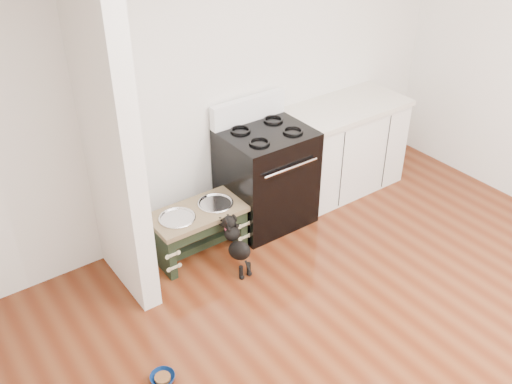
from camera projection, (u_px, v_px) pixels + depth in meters
name	position (u px, v px, depth m)	size (l,w,h in m)	color
ground	(426.00, 380.00, 3.85)	(5.00, 5.00, 0.00)	#4D1E0D
room_shell	(476.00, 173.00, 2.98)	(5.00, 5.00, 5.00)	silver
partition_wall	(109.00, 133.00, 3.98)	(0.15, 0.80, 2.70)	silver
oven_range	(266.00, 175.00, 5.19)	(0.76, 0.69, 1.14)	black
cabinet_run	(343.00, 147.00, 5.70)	(1.24, 0.64, 0.91)	silver
dog_feeder	(198.00, 224.00, 4.83)	(0.80, 0.43, 0.46)	black
puppy	(236.00, 243.00, 4.68)	(0.14, 0.41, 0.49)	black
floor_bowl	(163.00, 378.00, 3.82)	(0.21, 0.21, 0.05)	navy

